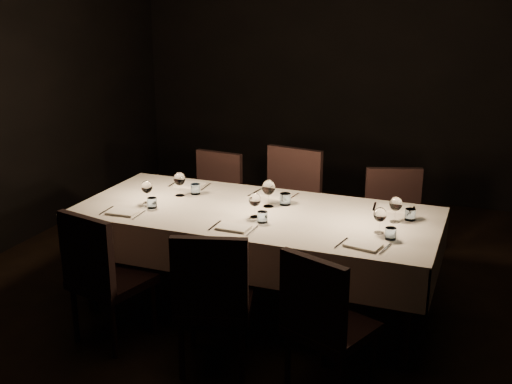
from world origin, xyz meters
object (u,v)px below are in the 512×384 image
at_px(chair_far_center, 287,206).
at_px(chair_far_right, 394,222).
at_px(chair_near_left, 102,272).
at_px(chair_near_right, 323,319).
at_px(chair_far_left, 214,199).
at_px(chair_near_center, 213,296).
at_px(dining_table, 256,221).

relative_size(chair_far_center, chair_far_right, 1.11).
xyz_separation_m(chair_near_left, chair_near_right, (1.48, -0.06, -0.01)).
height_order(chair_near_right, chair_far_right, chair_far_right).
height_order(chair_near_left, chair_far_center, chair_far_center).
height_order(chair_far_left, chair_far_right, chair_far_right).
bearing_deg(chair_far_center, chair_near_center, -78.09).
bearing_deg(chair_far_center, chair_near_right, -56.01).
xyz_separation_m(chair_near_left, chair_far_left, (0.03, 1.65, -0.01)).
distance_m(chair_far_left, chair_far_center, 0.70).
relative_size(chair_far_left, chair_far_right, 0.99).
relative_size(chair_near_center, chair_far_center, 0.91).
distance_m(chair_near_left, chair_far_right, 2.28).
relative_size(chair_near_left, chair_near_right, 1.03).
height_order(chair_near_right, chair_far_center, chair_far_center).
xyz_separation_m(chair_far_left, chair_far_right, (1.56, -0.01, 0.00)).
distance_m(dining_table, chair_near_left, 1.11).
bearing_deg(chair_far_right, chair_near_center, -133.90).
distance_m(chair_near_center, chair_near_right, 0.68).
bearing_deg(dining_table, chair_far_left, 130.31).
bearing_deg(chair_far_center, chair_far_left, -176.95).
bearing_deg(chair_near_center, dining_table, -102.73).
xyz_separation_m(dining_table, chair_far_right, (0.83, 0.84, -0.18)).
relative_size(chair_near_left, chair_far_center, 0.91).
bearing_deg(chair_near_center, chair_near_right, 163.03).
height_order(chair_near_left, chair_near_right, chair_near_left).
relative_size(chair_near_right, chair_far_left, 0.99).
xyz_separation_m(dining_table, chair_near_center, (0.05, -0.85, -0.18)).
bearing_deg(chair_far_left, chair_far_right, 5.34).
xyz_separation_m(chair_far_center, chair_far_right, (0.86, 0.06, -0.05)).
relative_size(dining_table, chair_far_center, 2.49).
xyz_separation_m(chair_near_center, chair_far_right, (0.78, 1.69, -0.00)).
height_order(chair_far_left, chair_far_center, chair_far_center).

